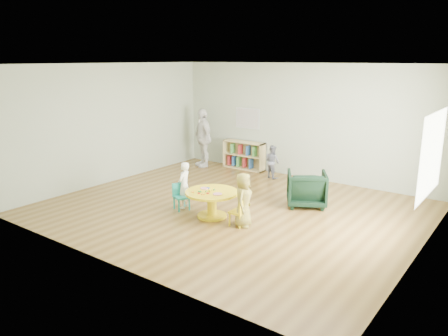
% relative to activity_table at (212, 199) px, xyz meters
% --- Properties ---
extents(room, '(7.10, 7.00, 2.80)m').
position_rel_activity_table_xyz_m(room, '(0.05, 0.59, 1.55)').
color(room, brown).
rests_on(room, ground).
extents(activity_table, '(1.00, 1.00, 0.54)m').
position_rel_activity_table_xyz_m(activity_table, '(0.00, 0.00, 0.00)').
color(activity_table, yellow).
rests_on(activity_table, ground).
extents(kid_chair_left, '(0.37, 0.37, 0.52)m').
position_rel_activity_table_xyz_m(kid_chair_left, '(-0.76, -0.02, -0.06)').
color(kid_chair_left, teal).
rests_on(kid_chair_left, ground).
extents(kid_chair_right, '(0.27, 0.27, 0.50)m').
position_rel_activity_table_xyz_m(kid_chair_right, '(0.69, -0.08, -0.07)').
color(kid_chair_right, yellow).
rests_on(kid_chair_right, ground).
extents(bookshelf, '(1.20, 0.30, 0.75)m').
position_rel_activity_table_xyz_m(bookshelf, '(-1.58, 3.45, 0.02)').
color(bookshelf, tan).
rests_on(bookshelf, ground).
extents(alphabet_poster, '(0.74, 0.01, 0.54)m').
position_rel_activity_table_xyz_m(alphabet_poster, '(-1.56, 3.58, 1.01)').
color(alphabet_poster, silver).
rests_on(alphabet_poster, ground).
extents(armchair, '(1.05, 1.05, 0.71)m').
position_rel_activity_table_xyz_m(armchair, '(1.14, 1.65, 0.01)').
color(armchair, black).
rests_on(armchair, ground).
extents(child_left, '(0.29, 0.38, 0.93)m').
position_rel_activity_table_xyz_m(child_left, '(-0.76, 0.09, 0.12)').
color(child_left, white).
rests_on(child_left, ground).
extents(child_right, '(0.45, 0.55, 0.97)m').
position_rel_activity_table_xyz_m(child_right, '(0.73, -0.03, 0.14)').
color(child_right, yellow).
rests_on(child_right, ground).
extents(toddler, '(0.48, 0.43, 0.83)m').
position_rel_activity_table_xyz_m(toddler, '(-0.48, 3.07, 0.07)').
color(toddler, '#161D38').
rests_on(toddler, ground).
extents(adult_caretaker, '(1.01, 0.77, 1.59)m').
position_rel_activity_table_xyz_m(adult_caretaker, '(-2.64, 3.00, 0.45)').
color(adult_caretaker, white).
rests_on(adult_caretaker, ground).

